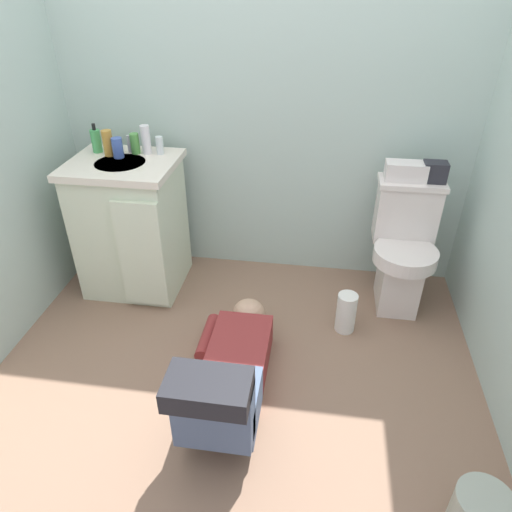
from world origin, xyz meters
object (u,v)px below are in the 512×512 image
Objects in this scene: bottle_amber at (108,143)px; bottle_clear at (160,145)px; toilet at (403,248)px; soap_dispenser at (96,141)px; bottle_blue at (118,148)px; bottle_white at (146,140)px; tissue_box at (406,171)px; paper_towel_roll at (346,312)px; person_plumber at (229,373)px; toiletry_bag at (435,172)px; faucet at (129,144)px; bottle_green at (135,144)px; vanity_cabinet at (132,225)px.

bottle_clear is (0.28, 0.07, -0.02)m from bottle_amber.
soap_dispenser is (-1.80, 0.08, 0.52)m from toilet.
bottle_white is at bearing 31.10° from bottle_blue.
toilet is 1.51m from bottle_clear.
bottle_white is at bearing 179.93° from tissue_box.
bottle_amber reaches higher than paper_towel_roll.
bottle_amber is at bearing 132.59° from person_plumber.
tissue_box is at bearing 58.12° from paper_towel_roll.
toilet is at bearing 46.80° from paper_towel_roll.
toilet is 1.72m from bottle_blue.
faucet is at bearing 179.85° from toiletry_bag.
bottle_blue is at bearing 166.24° from paper_towel_roll.
bottle_amber is at bearing 160.70° from bottle_blue.
toiletry_bag is 1.81m from bottle_amber.
bottle_amber is at bearing 178.95° from toilet.
bottle_clear is (-1.43, 0.10, 0.50)m from toilet.
paper_towel_roll is (1.20, -0.41, -0.78)m from bottle_white.
bottle_green is at bearing -176.50° from bottle_clear.
soap_dispenser is 0.10m from bottle_amber.
bottle_green is (0.07, 0.08, 0.00)m from bottle_blue.
bottle_clear is at bearing 22.38° from bottle_blue.
soap_dispenser is 0.70× the size of paper_towel_roll.
bottle_white reaches higher than vanity_cabinet.
person_plumber is 4.84× the size of tissue_box.
bottle_amber is (-0.10, -0.06, 0.02)m from faucet.
person_plumber is at bearing -52.67° from faucet.
bottle_amber is 0.88× the size of bottle_white.
toiletry_bag is 1.90m from soap_dispenser.
bottle_clear is at bearing 159.66° from paper_towel_roll.
bottle_amber is at bearing -178.12° from toiletry_bag.
tissue_box is 1.91× the size of bottle_green.
bottle_white is at bearing 54.93° from vanity_cabinet.
toilet is 0.46m from toiletry_bag.
bottle_amber is 1.42× the size of bottle_clear.
bottle_blue is (0.16, -0.07, -0.01)m from soap_dispenser.
faucet is (-0.00, 0.15, 0.45)m from vanity_cabinet.
faucet reaches higher than tissue_box.
bottle_white is 0.08m from bottle_clear.
bottle_green is 0.14m from bottle_clear.
tissue_box is (-0.04, 0.09, 0.43)m from toilet.
vanity_cabinet is 0.46m from bottle_blue.
bottle_blue is (-0.03, -0.09, 0.01)m from faucet.
bottle_blue is at bearing 179.69° from toilet.
bottle_blue is at bearing -23.11° from soap_dispenser.
paper_towel_roll is at bearing -133.20° from toilet.
bottle_amber is at bearing -25.67° from soap_dispenser.
paper_towel_roll is (1.40, -0.35, -0.77)m from bottle_amber.
faucet is at bearing 162.39° from paper_towel_roll.
toiletry_bag is (0.15, 0.00, 0.01)m from tissue_box.
toilet is 1.78m from bottle_amber.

